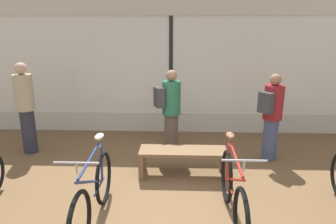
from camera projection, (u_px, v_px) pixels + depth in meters
name	position (u px, v px, depth m)	size (l,w,h in m)	color
ground_plane	(163.00, 215.00, 3.86)	(24.00, 24.00, 0.00)	brown
shop_back_wall	(171.00, 61.00, 6.63)	(12.00, 0.08, 3.20)	beige
bicycle_left	(93.00, 195.00, 3.60)	(0.46, 1.74, 1.04)	black
bicycle_right	(233.00, 193.00, 3.64)	(0.46, 1.73, 1.05)	black
display_bench	(183.00, 154.00, 4.82)	(1.40, 0.44, 0.45)	brown
customer_near_rack	(170.00, 110.00, 5.57)	(0.56, 0.46, 1.61)	brown
customer_by_window	(26.00, 105.00, 5.63)	(0.43, 0.55, 1.74)	#2D2D38
customer_mid_floor	(272.00, 115.00, 5.32)	(0.55, 0.54, 1.58)	#424C6B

